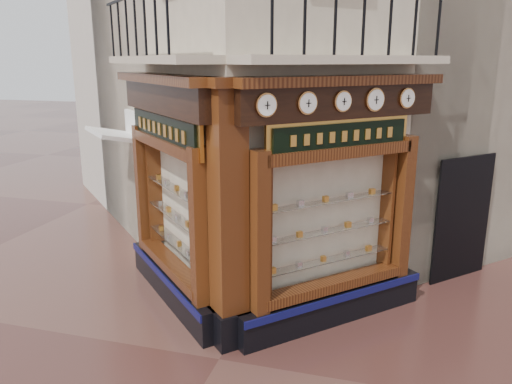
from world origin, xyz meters
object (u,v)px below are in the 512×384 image
(clock_c, at_px, (343,101))
(signboard_left, at_px, (163,129))
(clock_b, at_px, (307,103))
(awning, at_px, (125,257))
(clock_a, at_px, (266,105))
(clock_e, at_px, (407,98))
(corner_pilaster, at_px, (228,221))
(clock_d, at_px, (375,100))
(signboard_right, at_px, (342,136))

(clock_c, height_order, signboard_left, clock_c)
(clock_b, xyz_separation_m, awning, (-4.36, 2.19, -3.62))
(clock_a, xyz_separation_m, clock_c, (0.91, 0.91, 0.00))
(clock_e, bearing_deg, clock_b, -180.00)
(clock_a, relative_size, signboard_left, 0.14)
(awning, bearing_deg, clock_b, -161.69)
(corner_pilaster, bearing_deg, clock_e, -8.31)
(clock_c, bearing_deg, clock_a, 180.00)
(clock_a, xyz_separation_m, signboard_left, (-2.03, 1.05, -0.52))
(clock_d, height_order, clock_e, clock_d)
(awning, bearing_deg, clock_c, -155.07)
(clock_e, bearing_deg, clock_a, 180.00)
(clock_b, xyz_separation_m, clock_c, (0.44, 0.44, 0.00))
(corner_pilaster, distance_m, signboard_left, 2.12)
(clock_b, bearing_deg, signboard_right, 8.76)
(corner_pilaster, relative_size, clock_c, 12.99)
(signboard_left, height_order, signboard_right, signboard_left)
(clock_a, distance_m, signboard_right, 1.48)
(clock_b, relative_size, signboard_right, 0.17)
(clock_e, xyz_separation_m, signboard_left, (-3.83, -0.75, -0.52))
(corner_pilaster, relative_size, clock_b, 12.44)
(awning, bearing_deg, clock_e, -143.52)
(clock_c, relative_size, signboard_left, 0.14)
(clock_c, xyz_separation_m, clock_d, (0.43, 0.43, 0.00))
(clock_a, height_order, awning, clock_a)
(clock_b, distance_m, signboard_right, 0.89)
(clock_c, bearing_deg, clock_b, -180.00)
(clock_b, distance_m, awning, 6.07)
(clock_b, distance_m, signboard_left, 2.61)
(clock_e, bearing_deg, signboard_left, 146.11)
(clock_d, xyz_separation_m, signboard_right, (-0.44, -0.29, -0.52))
(clock_c, height_order, clock_e, clock_e)
(clock_b, bearing_deg, corner_pilaster, 157.53)
(clock_b, height_order, signboard_left, clock_b)
(clock_d, xyz_separation_m, clock_e, (0.47, 0.47, -0.00))
(corner_pilaster, height_order, clock_c, corner_pilaster)
(clock_a, height_order, signboard_left, clock_a)
(corner_pilaster, height_order, clock_d, corner_pilaster)
(clock_c, bearing_deg, clock_e, 0.00)
(clock_a, relative_size, clock_c, 1.05)
(signboard_right, bearing_deg, clock_a, -175.41)
(clock_c, distance_m, clock_d, 0.61)
(corner_pilaster, relative_size, clock_a, 12.40)
(clock_c, bearing_deg, signboard_right, 48.66)
(corner_pilaster, xyz_separation_m, clock_d, (1.90, 1.30, 1.67))
(clock_e, height_order, signboard_right, clock_e)
(clock_c, height_order, clock_d, clock_d)
(clock_b, relative_size, clock_c, 1.04)
(clock_b, relative_size, awning, 0.20)
(clock_a, bearing_deg, signboard_left, 107.55)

